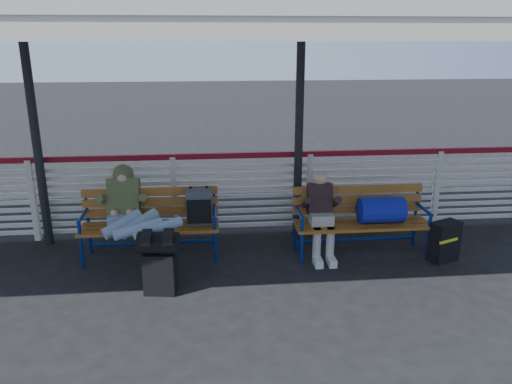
{
  "coord_description": "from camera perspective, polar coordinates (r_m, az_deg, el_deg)",
  "views": [
    {
      "loc": [
        0.51,
        -5.15,
        2.83
      ],
      "look_at": [
        1.11,
        1.0,
        0.92
      ],
      "focal_mm": 35.0,
      "sensor_mm": 36.0,
      "label": 1
    }
  ],
  "objects": [
    {
      "name": "ground",
      "position": [
        5.9,
        -10.09,
        -11.75
      ],
      "size": [
        60.0,
        60.0,
        0.0
      ],
      "primitive_type": "plane",
      "color": "black",
      "rests_on": "ground"
    },
    {
      "name": "fence",
      "position": [
        7.39,
        -9.32,
        -0.09
      ],
      "size": [
        12.08,
        0.08,
        1.24
      ],
      "color": "silver",
      "rests_on": "ground"
    },
    {
      "name": "canopy",
      "position": [
        6.04,
        -11.05,
        18.92
      ],
      "size": [
        12.6,
        3.6,
        3.16
      ],
      "color": "silver",
      "rests_on": "ground"
    },
    {
      "name": "luggage_stack",
      "position": [
        5.83,
        -10.98,
        -7.67
      ],
      "size": [
        0.48,
        0.32,
        0.75
      ],
      "rotation": [
        0.0,
        0.0,
        -0.15
      ],
      "color": "black",
      "rests_on": "ground"
    },
    {
      "name": "bench_left",
      "position": [
        6.71,
        -10.22,
        -2.48
      ],
      "size": [
        1.8,
        0.56,
        0.94
      ],
      "color": "#AA6821",
      "rests_on": "ground"
    },
    {
      "name": "bench_right",
      "position": [
        6.85,
        12.99,
        -2.27
      ],
      "size": [
        1.8,
        0.56,
        0.92
      ],
      "color": "#AA6821",
      "rests_on": "ground"
    },
    {
      "name": "traveler_man",
      "position": [
        6.4,
        -13.67,
        -2.95
      ],
      "size": [
        0.94,
        1.64,
        0.77
      ],
      "color": "#7D8CA8",
      "rests_on": "ground"
    },
    {
      "name": "companion_person",
      "position": [
        6.66,
        7.45,
        -2.53
      ],
      "size": [
        0.32,
        0.66,
        1.15
      ],
      "color": "#AAA39A",
      "rests_on": "ground"
    },
    {
      "name": "suitcase_side",
      "position": [
        7.05,
        20.74,
        -5.28
      ],
      "size": [
        0.44,
        0.36,
        0.54
      ],
      "rotation": [
        0.0,
        0.0,
        0.4
      ],
      "color": "black",
      "rests_on": "ground"
    }
  ]
}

